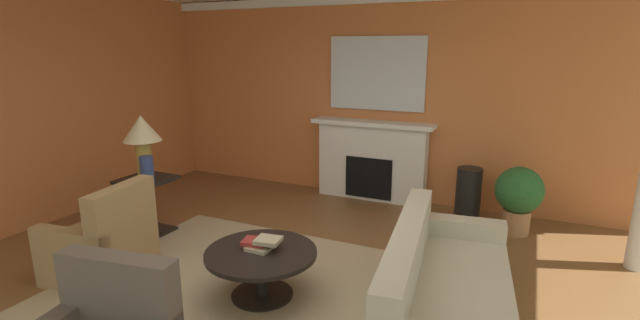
{
  "coord_description": "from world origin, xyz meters",
  "views": [
    {
      "loc": [
        2.04,
        -3.35,
        2.21
      ],
      "look_at": [
        -0.01,
        1.06,
        1.0
      ],
      "focal_mm": 25.55,
      "sensor_mm": 36.0,
      "label": 1
    }
  ],
  "objects_px": {
    "vase_tall_corner": "(468,194)",
    "fireplace": "(372,162)",
    "table_lamp": "(142,135)",
    "mantel_mirror": "(377,74)",
    "side_table": "(149,202)",
    "vase_on_side_table": "(147,169)",
    "sofa": "(444,299)",
    "potted_plant": "(519,195)",
    "coffee_table": "(261,263)",
    "armchair_near_window": "(103,246)"
  },
  "relations": [
    {
      "from": "table_lamp",
      "to": "side_table",
      "type": "bearing_deg",
      "value": 0.0
    },
    {
      "from": "table_lamp",
      "to": "vase_tall_corner",
      "type": "distance_m",
      "value": 4.11
    },
    {
      "from": "table_lamp",
      "to": "potted_plant",
      "type": "relative_size",
      "value": 0.9
    },
    {
      "from": "fireplace",
      "to": "vase_on_side_table",
      "type": "relative_size",
      "value": 5.86
    },
    {
      "from": "side_table",
      "to": "table_lamp",
      "type": "height_order",
      "value": "table_lamp"
    },
    {
      "from": "mantel_mirror",
      "to": "side_table",
      "type": "relative_size",
      "value": 2.02
    },
    {
      "from": "sofa",
      "to": "armchair_near_window",
      "type": "relative_size",
      "value": 2.31
    },
    {
      "from": "armchair_near_window",
      "to": "coffee_table",
      "type": "bearing_deg",
      "value": 10.75
    },
    {
      "from": "fireplace",
      "to": "sofa",
      "type": "distance_m",
      "value": 3.34
    },
    {
      "from": "armchair_near_window",
      "to": "table_lamp",
      "type": "height_order",
      "value": "table_lamp"
    },
    {
      "from": "vase_tall_corner",
      "to": "potted_plant",
      "type": "distance_m",
      "value": 0.66
    },
    {
      "from": "mantel_mirror",
      "to": "potted_plant",
      "type": "distance_m",
      "value": 2.52
    },
    {
      "from": "vase_on_side_table",
      "to": "vase_tall_corner",
      "type": "height_order",
      "value": "vase_on_side_table"
    },
    {
      "from": "mantel_mirror",
      "to": "sofa",
      "type": "relative_size",
      "value": 0.64
    },
    {
      "from": "mantel_mirror",
      "to": "table_lamp",
      "type": "relative_size",
      "value": 1.89
    },
    {
      "from": "coffee_table",
      "to": "vase_on_side_table",
      "type": "xyz_separation_m",
      "value": [
        -1.86,
        0.55,
        0.52
      ]
    },
    {
      "from": "table_lamp",
      "to": "potted_plant",
      "type": "height_order",
      "value": "table_lamp"
    },
    {
      "from": "vase_on_side_table",
      "to": "coffee_table",
      "type": "bearing_deg",
      "value": -16.49
    },
    {
      "from": "fireplace",
      "to": "table_lamp",
      "type": "height_order",
      "value": "table_lamp"
    },
    {
      "from": "mantel_mirror",
      "to": "potted_plant",
      "type": "height_order",
      "value": "mantel_mirror"
    },
    {
      "from": "side_table",
      "to": "vase_on_side_table",
      "type": "distance_m",
      "value": 0.49
    },
    {
      "from": "potted_plant",
      "to": "sofa",
      "type": "bearing_deg",
      "value": -100.29
    },
    {
      "from": "mantel_mirror",
      "to": "vase_tall_corner",
      "type": "xyz_separation_m",
      "value": [
        1.43,
        -0.42,
        -1.49
      ]
    },
    {
      "from": "potted_plant",
      "to": "vase_tall_corner",
      "type": "bearing_deg",
      "value": 159.71
    },
    {
      "from": "coffee_table",
      "to": "armchair_near_window",
      "type": "bearing_deg",
      "value": -169.25
    },
    {
      "from": "side_table",
      "to": "vase_on_side_table",
      "type": "relative_size",
      "value": 2.28
    },
    {
      "from": "table_lamp",
      "to": "vase_tall_corner",
      "type": "relative_size",
      "value": 1.07
    },
    {
      "from": "sofa",
      "to": "coffee_table",
      "type": "relative_size",
      "value": 2.2
    },
    {
      "from": "table_lamp",
      "to": "vase_on_side_table",
      "type": "distance_m",
      "value": 0.42
    },
    {
      "from": "mantel_mirror",
      "to": "vase_tall_corner",
      "type": "distance_m",
      "value": 2.11
    },
    {
      "from": "side_table",
      "to": "vase_tall_corner",
      "type": "relative_size",
      "value": 1.0
    },
    {
      "from": "vase_tall_corner",
      "to": "potted_plant",
      "type": "bearing_deg",
      "value": -20.29
    },
    {
      "from": "sofa",
      "to": "vase_tall_corner",
      "type": "height_order",
      "value": "sofa"
    },
    {
      "from": "mantel_mirror",
      "to": "table_lamp",
      "type": "xyz_separation_m",
      "value": [
        -2.0,
        -2.52,
        -0.62
      ]
    },
    {
      "from": "fireplace",
      "to": "side_table",
      "type": "bearing_deg",
      "value": -129.83
    },
    {
      "from": "fireplace",
      "to": "table_lamp",
      "type": "bearing_deg",
      "value": -129.83
    },
    {
      "from": "fireplace",
      "to": "mantel_mirror",
      "type": "xyz_separation_m",
      "value": [
        -0.0,
        0.12,
        1.29
      ]
    },
    {
      "from": "sofa",
      "to": "armchair_near_window",
      "type": "height_order",
      "value": "armchair_near_window"
    },
    {
      "from": "armchair_near_window",
      "to": "vase_tall_corner",
      "type": "bearing_deg",
      "value": 45.23
    },
    {
      "from": "potted_plant",
      "to": "fireplace",
      "type": "bearing_deg",
      "value": 165.58
    },
    {
      "from": "fireplace",
      "to": "sofa",
      "type": "bearing_deg",
      "value": -61.44
    },
    {
      "from": "coffee_table",
      "to": "table_lamp",
      "type": "relative_size",
      "value": 1.33
    },
    {
      "from": "table_lamp",
      "to": "potted_plant",
      "type": "distance_m",
      "value": 4.5
    },
    {
      "from": "sofa",
      "to": "potted_plant",
      "type": "bearing_deg",
      "value": 79.71
    },
    {
      "from": "sofa",
      "to": "potted_plant",
      "type": "xyz_separation_m",
      "value": [
        0.44,
        2.4,
        0.19
      ]
    },
    {
      "from": "mantel_mirror",
      "to": "sofa",
      "type": "distance_m",
      "value": 3.77
    },
    {
      "from": "mantel_mirror",
      "to": "vase_on_side_table",
      "type": "distance_m",
      "value": 3.37
    },
    {
      "from": "vase_tall_corner",
      "to": "fireplace",
      "type": "bearing_deg",
      "value": 168.16
    },
    {
      "from": "table_lamp",
      "to": "potted_plant",
      "type": "xyz_separation_m",
      "value": [
        4.03,
        1.88,
        -0.73
      ]
    },
    {
      "from": "sofa",
      "to": "coffee_table",
      "type": "bearing_deg",
      "value": -174.75
    }
  ]
}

